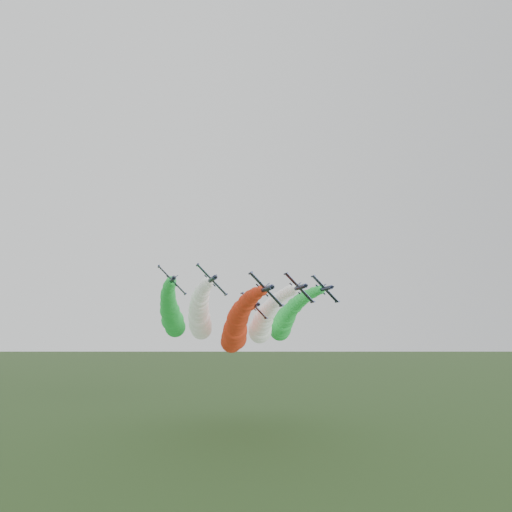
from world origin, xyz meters
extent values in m
plane|color=#335324|center=(0.00, 0.00, 0.00)|extent=(3000.00, 3000.00, 0.00)
cylinder|color=black|center=(2.24, -17.44, 35.74)|extent=(1.36, 7.85, 1.36)
cone|color=black|center=(2.24, -22.06, 35.74)|extent=(1.23, 1.57, 1.23)
cone|color=black|center=(2.24, -13.16, 35.74)|extent=(1.23, 0.79, 1.23)
ellipsoid|color=black|center=(2.49, -19.18, 35.98)|extent=(0.88, 1.64, 0.88)
cube|color=black|center=(2.15, -17.61, 35.64)|extent=(5.99, 1.66, 6.00)
cylinder|color=black|center=(-0.81, -17.61, 38.61)|extent=(0.54, 2.27, 0.54)
cylinder|color=black|center=(5.11, -17.61, 32.68)|extent=(0.54, 2.27, 0.54)
cube|color=black|center=(2.95, -14.12, 36.45)|extent=(1.51, 1.31, 1.50)
cube|color=black|center=(2.34, -14.12, 35.83)|extent=(2.40, 0.96, 2.41)
sphere|color=#B02913|center=(2.24, -14.39, 35.74)|extent=(2.15, 2.15, 2.15)
sphere|color=#B02913|center=(2.26, -11.84, 35.67)|extent=(2.08, 2.08, 2.08)
sphere|color=#B02913|center=(2.30, -9.30, 35.53)|extent=(2.76, 2.76, 2.76)
sphere|color=#B02913|center=(2.36, -6.76, 35.34)|extent=(2.91, 2.91, 2.91)
sphere|color=#B02913|center=(2.45, -4.22, 35.10)|extent=(3.40, 3.40, 3.40)
sphere|color=#B02913|center=(2.57, -1.68, 34.83)|extent=(3.10, 3.10, 3.10)
sphere|color=#B02913|center=(2.71, 0.86, 34.52)|extent=(3.79, 3.79, 3.79)
sphere|color=#B02913|center=(2.88, 3.40, 34.18)|extent=(3.59, 3.59, 3.59)
sphere|color=#B02913|center=(3.08, 5.94, 33.81)|extent=(3.87, 3.87, 3.87)
sphere|color=#B02913|center=(3.30, 8.48, 33.41)|extent=(4.51, 4.51, 4.51)
sphere|color=#B02913|center=(3.55, 11.03, 32.99)|extent=(4.75, 4.75, 4.75)
sphere|color=#B02913|center=(3.82, 13.57, 32.53)|extent=(4.78, 4.78, 4.78)
sphere|color=#B02913|center=(4.12, 16.11, 32.05)|extent=(5.29, 5.29, 5.29)
sphere|color=#B02913|center=(4.45, 18.65, 31.55)|extent=(5.54, 5.54, 5.54)
sphere|color=#B02913|center=(4.80, 21.19, 31.02)|extent=(5.30, 5.30, 5.30)
sphere|color=#B02913|center=(5.18, 23.73, 30.47)|extent=(5.24, 5.24, 5.24)
sphere|color=#B02913|center=(5.59, 26.27, 29.90)|extent=(5.33, 5.33, 5.33)
sphere|color=#B02913|center=(6.02, 28.81, 29.31)|extent=(6.56, 6.56, 6.56)
sphere|color=#B02913|center=(6.48, 31.36, 28.69)|extent=(6.87, 6.87, 6.87)
sphere|color=#B02913|center=(6.96, 33.90, 28.06)|extent=(6.46, 6.46, 6.46)
sphere|color=#B02913|center=(7.47, 36.44, 27.40)|extent=(6.74, 6.74, 6.74)
sphere|color=#B02913|center=(8.00, 38.98, 26.72)|extent=(7.00, 7.00, 7.00)
cylinder|color=black|center=(-6.16, -6.28, 38.56)|extent=(1.36, 7.85, 1.36)
cone|color=black|center=(-6.16, -10.91, 38.56)|extent=(1.23, 1.57, 1.23)
cone|color=black|center=(-6.16, -2.01, 38.56)|extent=(1.23, 0.79, 1.23)
ellipsoid|color=black|center=(-5.91, -8.03, 38.80)|extent=(0.88, 1.64, 0.88)
cube|color=black|center=(-6.25, -6.46, 38.46)|extent=(5.99, 1.66, 6.00)
cylinder|color=black|center=(-9.21, -6.46, 41.43)|extent=(0.54, 2.27, 0.54)
cylinder|color=black|center=(-3.29, -6.46, 35.50)|extent=(0.54, 2.27, 0.54)
cube|color=black|center=(-5.45, -2.97, 39.27)|extent=(1.51, 1.31, 1.50)
cube|color=black|center=(-6.06, -2.97, 38.65)|extent=(2.40, 0.96, 2.41)
sphere|color=white|center=(-6.16, -3.23, 38.56)|extent=(1.86, 1.86, 1.86)
sphere|color=white|center=(-6.14, -0.69, 38.49)|extent=(2.58, 2.58, 2.58)
sphere|color=white|center=(-6.10, 1.85, 38.35)|extent=(2.86, 2.86, 2.86)
sphere|color=white|center=(-6.04, 4.39, 38.16)|extent=(2.82, 2.82, 2.82)
sphere|color=white|center=(-5.95, 6.93, 37.92)|extent=(2.93, 2.93, 2.93)
sphere|color=white|center=(-5.83, 9.48, 37.65)|extent=(3.56, 3.56, 3.56)
sphere|color=white|center=(-5.69, 12.02, 37.34)|extent=(3.68, 3.68, 3.68)
sphere|color=white|center=(-5.52, 14.56, 37.00)|extent=(3.48, 3.48, 3.48)
sphere|color=white|center=(-5.32, 17.10, 36.63)|extent=(4.51, 4.51, 4.51)
sphere|color=white|center=(-5.10, 19.64, 36.23)|extent=(3.81, 3.81, 3.81)
sphere|color=white|center=(-4.85, 22.18, 35.81)|extent=(4.46, 4.46, 4.46)
sphere|color=white|center=(-4.57, 24.72, 35.35)|extent=(5.11, 5.11, 5.11)
sphere|color=white|center=(-4.27, 27.26, 34.87)|extent=(5.00, 5.00, 5.00)
sphere|color=white|center=(-3.95, 29.80, 34.37)|extent=(5.63, 5.63, 5.63)
sphere|color=white|center=(-3.60, 32.35, 33.84)|extent=(4.70, 4.70, 4.70)
sphere|color=white|center=(-3.22, 34.89, 33.29)|extent=(4.86, 4.86, 4.86)
sphere|color=white|center=(-2.81, 37.43, 32.72)|extent=(6.39, 6.39, 6.39)
sphere|color=white|center=(-2.38, 39.97, 32.13)|extent=(5.85, 5.85, 5.85)
sphere|color=white|center=(-1.92, 42.51, 31.51)|extent=(6.53, 6.53, 6.53)
sphere|color=white|center=(-1.44, 45.05, 30.87)|extent=(6.95, 6.95, 6.95)
sphere|color=white|center=(-0.93, 47.59, 30.22)|extent=(6.26, 6.26, 6.26)
sphere|color=white|center=(-0.39, 50.13, 29.54)|extent=(6.50, 6.50, 6.50)
cylinder|color=black|center=(12.76, -5.77, 37.41)|extent=(1.36, 7.85, 1.36)
cone|color=black|center=(12.76, -10.39, 37.41)|extent=(1.23, 1.57, 1.23)
cone|color=black|center=(12.76, -1.49, 37.41)|extent=(1.23, 0.79, 1.23)
ellipsoid|color=black|center=(13.01, -7.51, 37.66)|extent=(0.88, 1.64, 0.88)
cube|color=black|center=(12.67, -5.94, 37.32)|extent=(5.99, 1.66, 6.00)
cylinder|color=black|center=(9.71, -5.94, 40.28)|extent=(0.54, 2.27, 0.54)
cylinder|color=black|center=(15.63, -5.94, 34.36)|extent=(0.54, 2.27, 0.54)
cube|color=black|center=(13.47, -2.45, 38.12)|extent=(1.51, 1.31, 1.50)
cube|color=black|center=(12.85, -2.45, 37.50)|extent=(2.40, 0.96, 2.41)
sphere|color=white|center=(12.76, -2.71, 37.41)|extent=(2.08, 2.08, 2.08)
sphere|color=white|center=(12.78, -0.17, 37.34)|extent=(2.56, 2.56, 2.56)
sphere|color=white|center=(12.81, 2.37, 37.20)|extent=(2.62, 2.62, 2.62)
sphere|color=white|center=(12.88, 4.91, 37.01)|extent=(2.63, 2.63, 2.63)
sphere|color=white|center=(12.97, 7.45, 36.78)|extent=(2.83, 2.83, 2.83)
sphere|color=white|center=(13.09, 9.99, 36.50)|extent=(2.90, 2.90, 2.90)
sphere|color=white|center=(13.23, 12.53, 36.20)|extent=(3.46, 3.46, 3.46)
sphere|color=white|center=(13.40, 15.07, 35.86)|extent=(3.31, 3.31, 3.31)
sphere|color=white|center=(13.60, 17.62, 35.49)|extent=(3.61, 3.61, 3.61)
sphere|color=white|center=(13.82, 20.16, 35.09)|extent=(3.84, 3.84, 3.84)
sphere|color=white|center=(14.07, 22.70, 34.66)|extent=(4.03, 4.03, 4.03)
sphere|color=white|center=(14.34, 25.24, 34.21)|extent=(4.57, 4.57, 4.57)
sphere|color=white|center=(14.64, 27.78, 33.73)|extent=(5.00, 5.00, 5.00)
sphere|color=white|center=(14.97, 30.32, 33.23)|extent=(4.67, 4.67, 4.67)
sphere|color=white|center=(15.32, 32.86, 32.70)|extent=(5.36, 5.36, 5.36)
sphere|color=white|center=(15.70, 35.40, 32.15)|extent=(5.90, 5.90, 5.90)
sphere|color=white|center=(16.11, 37.95, 31.58)|extent=(5.75, 5.75, 5.75)
sphere|color=white|center=(16.54, 40.49, 30.98)|extent=(6.08, 6.08, 6.08)
sphere|color=white|center=(17.00, 43.03, 30.37)|extent=(6.08, 6.08, 6.08)
sphere|color=white|center=(17.48, 45.57, 29.73)|extent=(7.15, 7.15, 7.15)
sphere|color=white|center=(17.99, 48.11, 29.07)|extent=(7.34, 7.34, 7.34)
sphere|color=white|center=(18.52, 50.65, 28.40)|extent=(6.71, 6.71, 6.71)
cylinder|color=black|center=(-13.36, 3.75, 39.39)|extent=(1.36, 7.85, 1.36)
cone|color=black|center=(-13.36, -0.87, 39.39)|extent=(1.23, 1.57, 1.23)
cone|color=black|center=(-13.36, 8.03, 39.39)|extent=(1.23, 0.79, 1.23)
ellipsoid|color=black|center=(-13.11, 2.01, 39.63)|extent=(0.88, 1.64, 0.88)
cube|color=black|center=(-13.45, 3.58, 39.29)|extent=(5.99, 1.66, 6.00)
cylinder|color=black|center=(-16.41, 3.58, 42.26)|extent=(0.54, 2.27, 0.54)
cylinder|color=black|center=(-10.49, 3.58, 36.33)|extent=(0.54, 2.27, 0.54)
cube|color=black|center=(-12.65, 7.07, 40.10)|extent=(1.51, 1.31, 1.50)
cube|color=black|center=(-13.26, 7.07, 39.48)|extent=(2.40, 0.96, 2.41)
sphere|color=green|center=(-13.36, 6.81, 39.39)|extent=(2.32, 2.32, 2.32)
sphere|color=green|center=(-13.34, 9.35, 39.32)|extent=(2.46, 2.46, 2.46)
sphere|color=green|center=(-13.30, 11.89, 39.18)|extent=(2.74, 2.74, 2.74)
sphere|color=green|center=(-13.24, 14.43, 38.99)|extent=(3.05, 3.05, 3.05)
sphere|color=green|center=(-13.15, 16.97, 38.75)|extent=(2.98, 2.98, 2.98)
sphere|color=green|center=(-13.03, 19.51, 38.48)|extent=(3.12, 3.12, 3.12)
sphere|color=green|center=(-12.89, 22.05, 38.17)|extent=(3.70, 3.70, 3.70)
sphere|color=green|center=(-12.72, 24.59, 37.83)|extent=(3.90, 3.90, 3.90)
sphere|color=green|center=(-12.52, 27.14, 37.46)|extent=(4.09, 4.09, 4.09)
sphere|color=green|center=(-12.30, 29.68, 37.06)|extent=(4.00, 4.00, 4.00)
sphere|color=green|center=(-12.05, 32.22, 36.64)|extent=(4.33, 4.33, 4.33)
sphere|color=green|center=(-11.78, 34.76, 36.18)|extent=(4.77, 4.77, 4.77)
sphere|color=green|center=(-11.47, 37.30, 35.70)|extent=(4.73, 4.73, 4.73)
sphere|color=green|center=(-11.15, 39.84, 35.20)|extent=(5.23, 5.23, 5.23)
sphere|color=green|center=(-10.80, 42.38, 34.67)|extent=(5.85, 5.85, 5.85)
sphere|color=green|center=(-10.42, 44.92, 34.12)|extent=(5.57, 5.57, 5.57)
sphere|color=green|center=(-10.01, 47.47, 33.55)|extent=(5.40, 5.40, 5.40)
sphere|color=green|center=(-9.58, 50.01, 32.96)|extent=(5.87, 5.87, 5.87)
sphere|color=green|center=(-9.12, 52.55, 32.34)|extent=(7.05, 7.05, 7.05)
sphere|color=green|center=(-8.64, 55.09, 31.70)|extent=(5.71, 5.71, 5.71)
sphere|color=green|center=(-8.13, 57.63, 31.05)|extent=(6.36, 6.36, 6.36)
sphere|color=green|center=(-7.59, 60.17, 30.37)|extent=(6.77, 6.77, 6.77)
cylinder|color=black|center=(22.34, 3.43, 38.27)|extent=(1.36, 7.85, 1.36)
cone|color=black|center=(22.34, -1.20, 38.27)|extent=(1.23, 1.57, 1.23)
cone|color=black|center=(22.34, 7.70, 38.27)|extent=(1.23, 0.79, 1.23)
ellipsoid|color=black|center=(22.59, 1.68, 38.51)|extent=(0.88, 1.64, 0.88)
cube|color=black|center=(22.25, 3.25, 38.17)|extent=(5.99, 1.66, 6.00)
cylinder|color=black|center=(19.29, 3.25, 41.14)|extent=(0.54, 2.27, 0.54)
cylinder|color=black|center=(25.21, 3.25, 35.21)|extent=(0.54, 2.27, 0.54)
cube|color=black|center=(23.05, 6.74, 38.98)|extent=(1.51, 1.31, 1.50)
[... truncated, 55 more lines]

